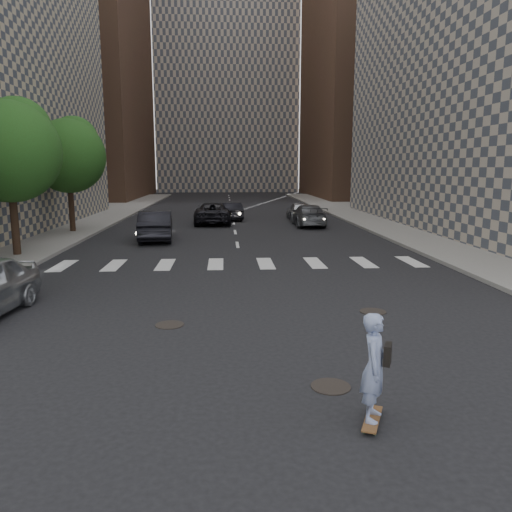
{
  "coord_description": "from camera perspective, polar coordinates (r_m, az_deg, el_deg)",
  "views": [
    {
      "loc": [
        -0.63,
        -10.62,
        3.8
      ],
      "look_at": [
        0.26,
        3.43,
        1.3
      ],
      "focal_mm": 35.0,
      "sensor_mm": 36.0,
      "label": 1
    }
  ],
  "objects": [
    {
      "name": "tower_left",
      "position": [
        70.31,
        -21.24,
        22.74
      ],
      "size": [
        18.0,
        24.0,
        40.0
      ],
      "primitive_type": "cube",
      "color": "brown",
      "rests_on": "ground"
    },
    {
      "name": "tree_b",
      "position": [
        23.49,
        -26.22,
        11.12
      ],
      "size": [
        4.2,
        4.2,
        6.6
      ],
      "color": "#382619",
      "rests_on": "sidewalk_left"
    },
    {
      "name": "ground",
      "position": [
        11.29,
        -0.22,
        -9.58
      ],
      "size": [
        160.0,
        160.0,
        0.0
      ],
      "primitive_type": "plane",
      "color": "black",
      "rests_on": "ground"
    },
    {
      "name": "traffic_car_c",
      "position": [
        34.45,
        -4.96,
        4.91
      ],
      "size": [
        2.47,
        5.27,
        1.46
      ],
      "primitive_type": "imported",
      "rotation": [
        0.0,
        0.0,
        3.15
      ],
      "color": "black",
      "rests_on": "ground"
    },
    {
      "name": "manhole_a",
      "position": [
        9.14,
        8.54,
        -14.52
      ],
      "size": [
        0.7,
        0.7,
        0.02
      ],
      "primitive_type": "cylinder",
      "color": "black",
      "rests_on": "ground"
    },
    {
      "name": "tree_c",
      "position": [
        31.05,
        -20.54,
        11.0
      ],
      "size": [
        4.2,
        4.2,
        6.6
      ],
      "color": "#382619",
      "rests_on": "sidewalk_left"
    },
    {
      "name": "tower_center",
      "position": [
        90.89,
        -3.41,
        22.89
      ],
      "size": [
        22.0,
        20.0,
        48.0
      ],
      "primitive_type": "cube",
      "color": "#ADA08E",
      "rests_on": "ground"
    },
    {
      "name": "manhole_c",
      "position": [
        13.75,
        13.21,
        -6.2
      ],
      "size": [
        0.7,
        0.7,
        0.02
      ],
      "primitive_type": "cylinder",
      "color": "black",
      "rests_on": "ground"
    },
    {
      "name": "traffic_car_e",
      "position": [
        36.87,
        -2.93,
        5.15
      ],
      "size": [
        1.87,
        4.09,
        1.3
      ],
      "primitive_type": "imported",
      "rotation": [
        0.0,
        0.0,
        3.27
      ],
      "color": "black",
      "rests_on": "ground"
    },
    {
      "name": "tower_right",
      "position": [
        70.24,
        14.56,
        21.42
      ],
      "size": [
        18.0,
        24.0,
        36.0
      ],
      "primitive_type": "cube",
      "color": "brown",
      "rests_on": "ground"
    },
    {
      "name": "sidewalk_right",
      "position": [
        34.35,
        22.56,
        3.07
      ],
      "size": [
        13.0,
        80.0,
        0.15
      ],
      "primitive_type": "cube",
      "color": "gray",
      "rests_on": "ground"
    },
    {
      "name": "traffic_car_d",
      "position": [
        36.72,
        5.0,
        5.16
      ],
      "size": [
        1.66,
        4.02,
        1.37
      ],
      "primitive_type": "imported",
      "rotation": [
        0.0,
        0.0,
        3.13
      ],
      "color": "#BABCC2",
      "rests_on": "ground"
    },
    {
      "name": "manhole_b",
      "position": [
        12.48,
        -9.84,
        -7.75
      ],
      "size": [
        0.7,
        0.7,
        0.02
      ],
      "primitive_type": "cylinder",
      "color": "black",
      "rests_on": "ground"
    },
    {
      "name": "traffic_car_b",
      "position": [
        33.23,
        5.98,
        4.66
      ],
      "size": [
        2.01,
        4.84,
        1.4
      ],
      "primitive_type": "imported",
      "rotation": [
        0.0,
        0.0,
        3.13
      ],
      "color": "#515458",
      "rests_on": "ground"
    },
    {
      "name": "skateboarder",
      "position": [
        7.72,
        13.43,
        -12.24
      ],
      "size": [
        0.6,
        0.88,
        1.72
      ],
      "rotation": [
        0.0,
        0.0,
        -0.41
      ],
      "color": "brown",
      "rests_on": "ground"
    },
    {
      "name": "traffic_car_a",
      "position": [
        26.97,
        -11.38,
        3.45
      ],
      "size": [
        2.08,
        4.88,
        1.57
      ],
      "primitive_type": "imported",
      "rotation": [
        0.0,
        0.0,
        3.23
      ],
      "color": "black",
      "rests_on": "ground"
    }
  ]
}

